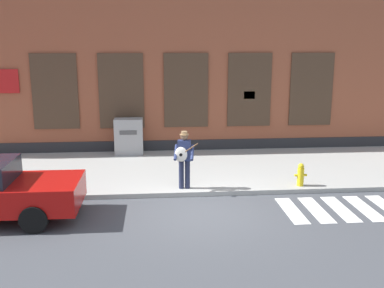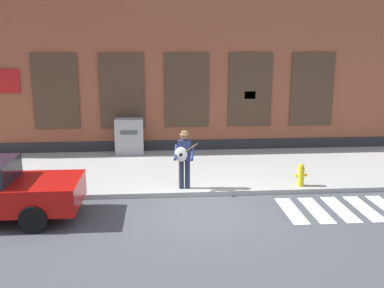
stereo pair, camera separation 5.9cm
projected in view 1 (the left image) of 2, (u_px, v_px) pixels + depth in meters
name	position (u px, v px, depth m)	size (l,w,h in m)	color
ground_plane	(203.00, 212.00, 11.88)	(160.00, 160.00, 0.00)	#424449
sidewalk	(192.00, 169.00, 15.56)	(28.00, 5.21, 0.14)	#9E9E99
building_backdrop	(183.00, 47.00, 19.11)	(28.00, 4.06, 8.33)	brown
busker	(184.00, 157.00, 13.12)	(0.72, 0.59, 1.73)	#1E233D
utility_box	(129.00, 136.00, 17.30)	(1.08, 0.62, 1.38)	#9E9E9E
fire_hydrant	(301.00, 175.00, 13.53)	(0.38, 0.20, 0.70)	gold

